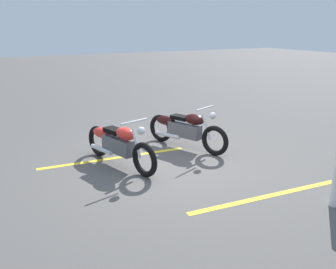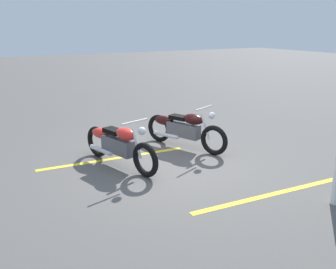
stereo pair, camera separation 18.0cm
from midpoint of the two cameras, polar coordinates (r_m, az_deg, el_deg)
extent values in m
plane|color=#514F4C|center=(7.47, 0.66, -4.77)|extent=(60.00, 60.00, 0.00)
torus|color=black|center=(6.81, -2.95, -3.96)|extent=(0.67, 0.29, 0.67)
torus|color=black|center=(7.99, -10.25, -1.03)|extent=(0.67, 0.29, 0.67)
cube|color=#59595E|center=(7.39, -7.15, -1.66)|extent=(0.87, 0.44, 0.32)
ellipsoid|color=red|center=(7.10, -5.94, 0.13)|extent=(0.58, 0.41, 0.24)
ellipsoid|color=red|center=(7.80, -9.68, 0.28)|extent=(0.60, 0.38, 0.22)
cube|color=black|center=(7.41, -7.83, 0.62)|extent=(0.49, 0.35, 0.09)
cylinder|color=silver|center=(6.89, -4.22, -1.43)|extent=(0.27, 0.13, 0.56)
cylinder|color=silver|center=(6.81, -4.57, 2.06)|extent=(0.20, 0.61, 0.04)
sphere|color=silver|center=(6.69, -3.46, 0.59)|extent=(0.15, 0.15, 0.15)
cylinder|color=silver|center=(7.68, -9.73, -2.33)|extent=(0.70, 0.28, 0.09)
torus|color=black|center=(7.97, 8.00, -0.97)|extent=(0.66, 0.36, 0.67)
torus|color=black|center=(8.86, -0.57, 0.99)|extent=(0.66, 0.36, 0.67)
cube|color=#59595E|center=(8.39, 3.23, 0.68)|extent=(0.86, 0.53, 0.32)
ellipsoid|color=black|center=(8.16, 4.78, 2.37)|extent=(0.59, 0.46, 0.24)
ellipsoid|color=black|center=(8.70, 0.23, 2.24)|extent=(0.61, 0.44, 0.22)
cube|color=black|center=(8.40, 2.55, 2.68)|extent=(0.50, 0.39, 0.09)
cylinder|color=silver|center=(8.02, 6.69, 1.13)|extent=(0.27, 0.16, 0.56)
cylinder|color=silver|center=(7.94, 6.49, 4.14)|extent=(0.27, 0.59, 0.04)
sphere|color=silver|center=(7.87, 7.67, 2.93)|extent=(0.15, 0.15, 0.15)
cylinder|color=silver|center=(8.57, 0.51, -0.07)|extent=(0.68, 0.35, 0.09)
cube|color=yellow|center=(7.90, -7.73, -3.67)|extent=(0.32, 3.20, 0.01)
cube|color=yellow|center=(6.46, 16.83, -9.09)|extent=(0.32, 3.20, 0.01)
camera|label=1|loc=(0.09, 90.71, -0.21)|focal=38.89mm
camera|label=2|loc=(0.09, -89.29, 0.21)|focal=38.89mm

